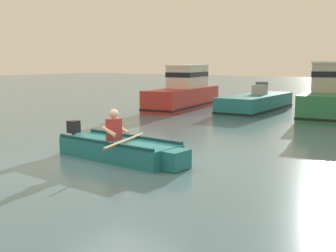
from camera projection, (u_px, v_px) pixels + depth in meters
name	position (u px, v px, depth m)	size (l,w,h in m)	color
ground_plane	(121.00, 160.00, 10.06)	(120.00, 120.00, 0.00)	slate
rowboat_with_person	(121.00, 149.00, 10.12)	(3.72, 1.95, 1.19)	#1E727A
moored_boat_red	(185.00, 92.00, 21.33)	(2.53, 6.21, 2.17)	#B72D28
moored_boat_teal	(256.00, 103.00, 19.97)	(1.94, 5.52, 1.37)	#1E727A
moored_boat_green	(332.00, 96.00, 18.01)	(2.56, 5.67, 2.34)	#287042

